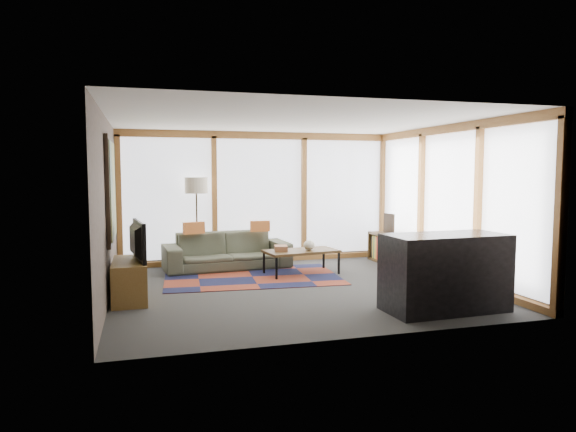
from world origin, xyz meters
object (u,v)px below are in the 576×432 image
object	(u,v)px
bookshelf	(404,253)
television	(132,241)
coffee_table	(301,262)
bar_counter	(445,272)
floor_lamp	(197,223)
tv_console	(130,280)
sofa	(227,251)

from	to	relation	value
bookshelf	television	distance (m)	5.00
coffee_table	television	xyz separation A→B (m)	(-2.85, -1.10, 0.63)
bookshelf	bar_counter	world-z (taller)	bar_counter
floor_lamp	bar_counter	xyz separation A→B (m)	(2.81, -3.93, -0.35)
coffee_table	tv_console	world-z (taller)	tv_console
tv_console	sofa	bearing A→B (deg)	49.00
sofa	coffee_table	world-z (taller)	sofa
floor_lamp	bookshelf	distance (m)	3.95
bar_counter	floor_lamp	bearing A→B (deg)	123.48
floor_lamp	television	bearing A→B (deg)	-116.97
sofa	coffee_table	distance (m)	1.48
bookshelf	bar_counter	size ratio (longest dim) A/B	1.46
coffee_table	tv_console	xyz separation A→B (m)	(-2.89, -1.09, 0.07)
sofa	floor_lamp	distance (m)	0.78
bookshelf	television	xyz separation A→B (m)	(-4.85, -1.05, 0.55)
sofa	floor_lamp	bearing A→B (deg)	148.99
tv_console	television	world-z (taller)	television
bar_counter	television	bearing A→B (deg)	154.52
floor_lamp	coffee_table	distance (m)	2.15
sofa	tv_console	bearing A→B (deg)	-135.90
sofa	bookshelf	xyz separation A→B (m)	(3.19, -0.92, -0.05)
floor_lamp	tv_console	distance (m)	2.57
floor_lamp	bookshelf	world-z (taller)	floor_lamp
floor_lamp	coffee_table	size ratio (longest dim) A/B	1.33
floor_lamp	tv_console	size ratio (longest dim) A/B	1.52
coffee_table	bookshelf	size ratio (longest dim) A/B	0.55
floor_lamp	sofa	bearing A→B (deg)	-26.11
coffee_table	bar_counter	size ratio (longest dim) A/B	0.81
floor_lamp	coffee_table	bearing A→B (deg)	-33.22
television	bar_counter	world-z (taller)	television
coffee_table	television	size ratio (longest dim) A/B	1.32
floor_lamp	bookshelf	bearing A→B (deg)	-17.56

